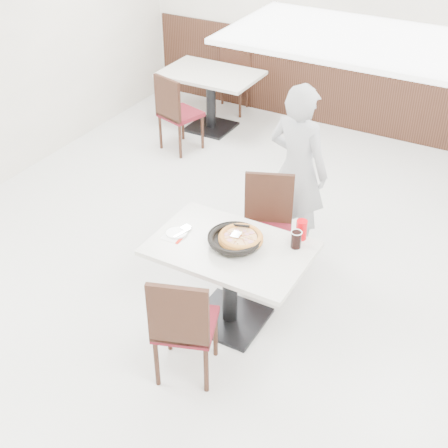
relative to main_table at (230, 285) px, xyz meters
The scene contains 20 objects.
floor 0.66m from the main_table, 122.19° to the left, with size 7.00×7.00×0.00m, color #B4B4AF.
wall_back 4.10m from the main_table, 94.21° to the left, with size 6.00×0.04×2.80m, color beige.
wainscot_back 3.96m from the main_table, 94.23° to the left, with size 5.90×0.03×1.10m, color black.
fluo_panel_b 2.88m from the main_table, 40.63° to the right, with size 1.20×0.60×0.02m, color white.
main_table is the anchor object (origin of this frame).
chair_near 0.63m from the main_table, 92.03° to the right, with size 0.42×0.42×0.95m, color black, non-canonical shape.
chair_far 0.66m from the main_table, 90.19° to the left, with size 0.42×0.42×0.95m, color black, non-canonical shape.
trivet 0.40m from the main_table, 60.24° to the left, with size 0.11×0.11×0.04m, color black.
pizza_pan 0.42m from the main_table, 48.26° to the left, with size 0.37×0.37×0.01m, color black.
pizza 0.44m from the main_table, 44.47° to the left, with size 0.34×0.34×0.02m, color #D18939.
pizza_server 0.47m from the main_table, 62.99° to the left, with size 0.07×0.08×0.00m, color white.
napkin 0.60m from the main_table, 167.56° to the right, with size 0.15×0.15×0.00m, color white.
side_plate 0.59m from the main_table, behind, with size 0.17×0.17×0.01m, color white.
fork 0.56m from the main_table, behind, with size 0.02×0.17×0.00m, color white.
cola_glass 0.66m from the main_table, 28.60° to the left, with size 0.08×0.08×0.13m, color black.
red_cup 0.72m from the main_table, 40.32° to the left, with size 0.08×0.08×0.16m, color red.
diner_person 1.31m from the main_table, 89.56° to the left, with size 0.59×0.39×1.62m, color #A5A6AA.
bg_table_left 3.66m from the main_table, 122.54° to the left, with size 1.20×0.80×0.75m, color silver, non-canonical shape.
bg_chair_left_near 3.13m from the main_table, 129.56° to the left, with size 0.42×0.42×0.95m, color black, non-canonical shape.
bg_chair_left_far 4.22m from the main_table, 118.53° to the left, with size 0.42×0.42×0.95m, color black, non-canonical shape.
Camera 1 is at (2.10, -3.80, 3.53)m, focal length 50.00 mm.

